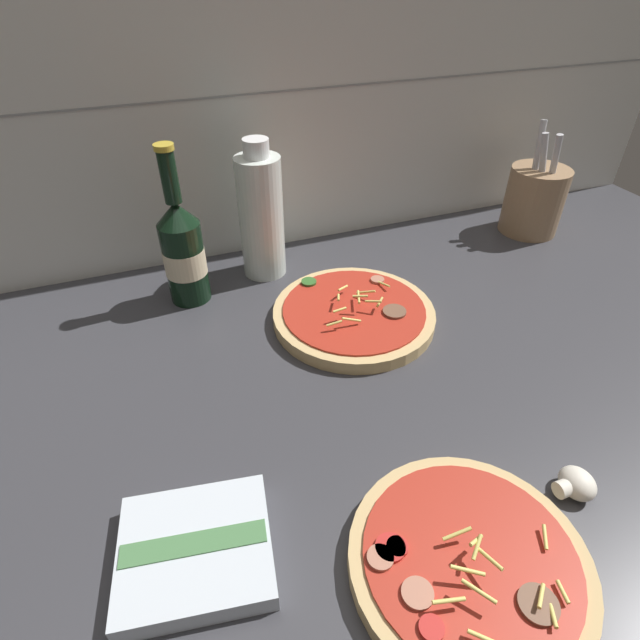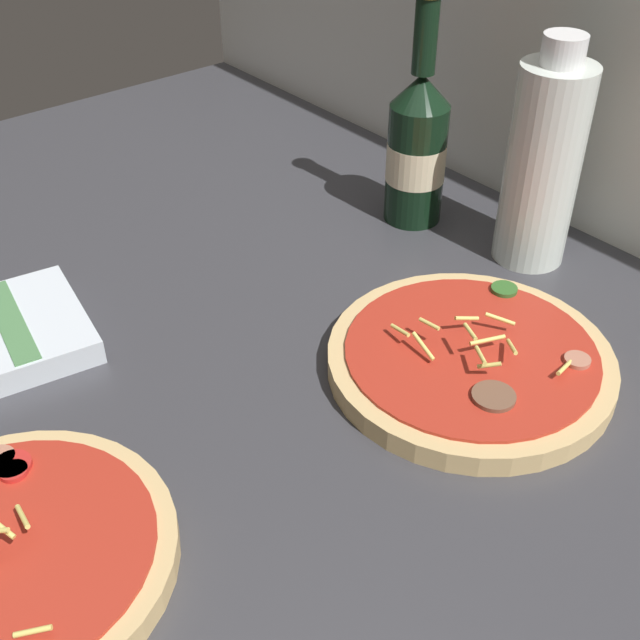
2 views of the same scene
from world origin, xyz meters
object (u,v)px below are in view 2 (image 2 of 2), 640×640
object	(u,v)px
pizza_far	(470,361)
beer_bottle	(417,146)
pizza_near	(9,558)
dish_towel	(13,332)
oil_bottle	(543,163)

from	to	relation	value
pizza_far	beer_bottle	xyz separation A→B (cm)	(-22.44, 15.21, 7.65)
pizza_near	dish_towel	xyz separation A→B (cm)	(-23.32, 9.99, 0.12)
beer_bottle	oil_bottle	world-z (taller)	beer_bottle
pizza_far	dish_towel	distance (cm)	41.07
oil_bottle	dish_towel	world-z (taller)	oil_bottle
beer_bottle	dish_towel	size ratio (longest dim) A/B	1.58
beer_bottle	dish_towel	distance (cm)	45.35
pizza_near	dish_towel	distance (cm)	25.37
pizza_near	oil_bottle	distance (cm)	58.71
beer_bottle	dish_towel	world-z (taller)	beer_bottle
pizza_far	oil_bottle	xyz separation A→B (cm)	(-8.82, 18.84, 9.55)
beer_bottle	oil_bottle	size ratio (longest dim) A/B	1.08
beer_bottle	pizza_far	bearing A→B (deg)	-34.14
dish_towel	beer_bottle	bearing A→B (deg)	81.47
pizza_near	pizza_far	bearing A→B (deg)	81.60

